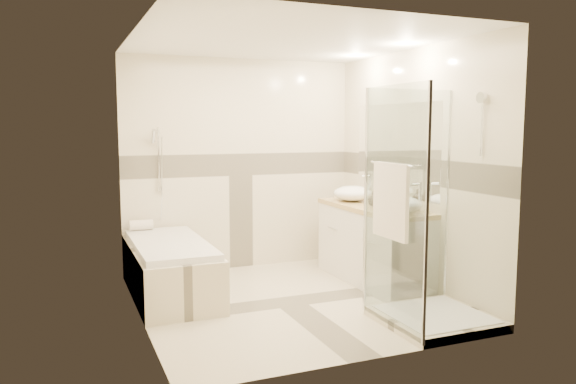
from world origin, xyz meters
name	(u,v)px	position (x,y,z in m)	size (l,w,h in m)	color
room	(293,173)	(0.06, 0.01, 1.26)	(2.82, 3.02, 2.52)	beige
bathtub	(170,266)	(-1.02, 0.65, 0.31)	(0.75, 1.70, 0.56)	beige
vanity	(373,244)	(1.12, 0.30, 0.43)	(0.58, 1.62, 0.85)	silver
shower_enclosure	(420,266)	(0.83, -0.97, 0.51)	(0.96, 0.93, 2.04)	beige
vessel_sink_near	(353,193)	(1.10, 0.73, 0.94)	(0.44, 0.44, 0.18)	white
vessel_sink_far	(401,205)	(1.10, -0.25, 0.93)	(0.42, 0.42, 0.17)	white
faucet_near	(369,185)	(1.32, 0.73, 1.02)	(0.12, 0.03, 0.30)	silver
faucet_far	(419,195)	(1.32, -0.25, 1.02)	(0.12, 0.03, 0.30)	silver
amenity_bottle_a	(380,200)	(1.10, 0.14, 0.93)	(0.07, 0.07, 0.16)	black
amenity_bottle_b	(374,199)	(1.10, 0.26, 0.93)	(0.13, 0.13, 0.16)	black
folded_towels	(345,195)	(1.10, 0.92, 0.89)	(0.17, 0.28, 0.09)	white
rolled_towel	(141,225)	(-1.20, 1.37, 0.62)	(0.11, 0.11, 0.25)	white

